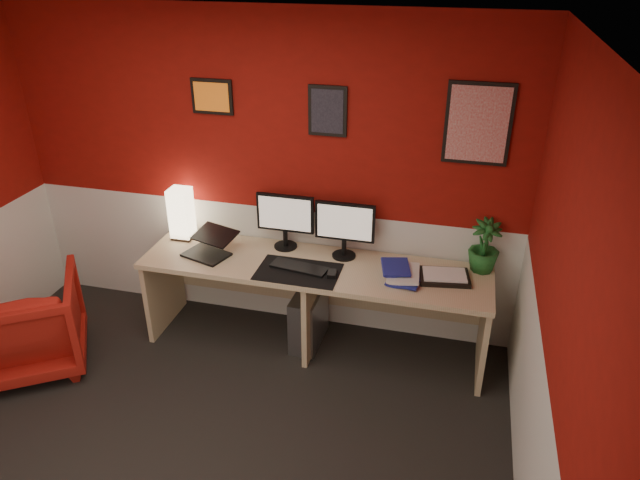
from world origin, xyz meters
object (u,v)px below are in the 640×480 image
Objects in this scene: shoji_lamp at (182,215)px; monitor_right at (345,222)px; laptop at (205,243)px; pc_tower at (309,317)px; desk at (314,306)px; monitor_left at (285,213)px; zen_tray at (444,277)px; potted_plant at (485,246)px; armchair at (26,324)px.

shoji_lamp is 1.32m from monitor_right.
laptop is at bearing -166.28° from monitor_right.
shoji_lamp is 1.30m from pc_tower.
pc_tower is at bearing 144.09° from desk.
laptop reaches higher than pc_tower.
shoji_lamp reaches higher than pc_tower.
pc_tower is (0.23, -0.18, -0.80)m from monitor_left.
shoji_lamp is at bearing 158.89° from laptop.
potted_plant is (0.25, 0.19, 0.18)m from zen_tray.
laptop is at bearing 176.95° from armchair.
desk is 0.16m from pc_tower.
monitor_left is at bearing -179.71° from potted_plant.
potted_plant is 0.50× the size of armchair.
desk is at bearing -177.89° from zen_tray.
zen_tray is (0.95, 0.03, 0.38)m from desk.
laptop is 2.06m from potted_plant.
zen_tray is 3.08m from armchair.
armchair is at bearing -157.05° from monitor_right.
zen_tray is at bearing 21.00° from laptop.
armchair is (-3.21, -0.97, -0.57)m from potted_plant.
monitor_left reaches higher than shoji_lamp.
armchair is at bearing -163.13° from potted_plant.
laptop reaches higher than zen_tray.
armchair is at bearing -165.24° from zen_tray.
shoji_lamp reaches higher than desk.
armchair is (-0.87, -0.92, -0.57)m from shoji_lamp.
zen_tray is (0.76, -0.15, -0.28)m from monitor_right.
laptop is 0.57× the size of monitor_right.
monitor_left is 1.49m from potted_plant.
pc_tower is at bearing 168.72° from armchair.
desk is 4.48× the size of monitor_left.
shoji_lamp reaches higher than zen_tray.
monitor_right reaches higher than laptop.
potted_plant is (2.34, 0.05, -0.00)m from shoji_lamp.
zen_tray is at bearing -11.10° from monitor_right.
shoji_lamp is at bearing -166.42° from armchair.
zen_tray is at bearing 1.87° from pc_tower.
desk reaches higher than armchair.
armchair is (-1.71, -0.96, -0.66)m from monitor_left.
potted_plant is at bearing 37.48° from zen_tray.
zen_tray is 0.89× the size of potted_plant.
shoji_lamp is 0.40m from laptop.
desk is 2.14m from armchair.
shoji_lamp is at bearing -178.79° from potted_plant.
desk reaches higher than pc_tower.
laptop is 0.57× the size of monitor_left.
pc_tower is (-1.26, -0.19, -0.70)m from potted_plant.
zen_tray reaches higher than pc_tower.
desk is 1.02m from zen_tray.
monitor_left is (-0.29, 0.22, 0.66)m from desk.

